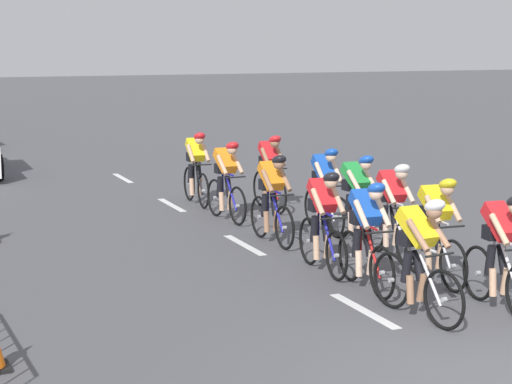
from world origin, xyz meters
TOP-DOWN VIEW (x-y plane):
  - lane_markings_centre at (0.00, 6.72)m, footprint 0.14×17.60m
  - cyclist_lead at (0.43, 2.18)m, footprint 0.45×1.72m
  - cyclist_second at (1.56, 2.05)m, footprint 0.44×1.72m
  - cyclist_third at (0.49, 3.54)m, footprint 0.44×1.72m
  - cyclist_fourth at (1.56, 3.48)m, footprint 0.44×1.72m
  - cyclist_fifth at (0.38, 4.62)m, footprint 0.43×1.72m
  - cyclist_sixth at (1.75, 4.95)m, footprint 0.43×1.72m
  - cyclist_seventh at (0.47, 6.66)m, footprint 0.42×1.72m
  - cyclist_eighth at (1.75, 6.07)m, footprint 0.43×1.72m
  - cyclist_ninth at (0.46, 8.76)m, footprint 0.44×1.72m
  - cyclist_tenth at (1.69, 7.13)m, footprint 0.43×1.72m
  - cyclist_eleventh at (0.50, 10.59)m, footprint 0.42×1.72m
  - cyclist_twelfth at (1.66, 9.46)m, footprint 0.42×1.72m

SIDE VIEW (x-z plane):
  - lane_markings_centre at x=0.00m, z-range 0.00..0.01m
  - cyclist_lead at x=0.43m, z-range 0.00..1.57m
  - cyclist_second at x=1.56m, z-range 0.00..1.57m
  - cyclist_third at x=0.49m, z-range 0.00..1.57m
  - cyclist_fourth at x=1.56m, z-range 0.00..1.57m
  - cyclist_fifth at x=0.38m, z-range 0.00..1.57m
  - cyclist_sixth at x=1.75m, z-range 0.00..1.57m
  - cyclist_seventh at x=0.47m, z-range 0.00..1.57m
  - cyclist_eighth at x=1.75m, z-range 0.00..1.57m
  - cyclist_ninth at x=0.46m, z-range 0.00..1.57m
  - cyclist_tenth at x=1.69m, z-range 0.00..1.57m
  - cyclist_eleventh at x=0.50m, z-range 0.00..1.57m
  - cyclist_twelfth at x=1.66m, z-range 0.00..1.57m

